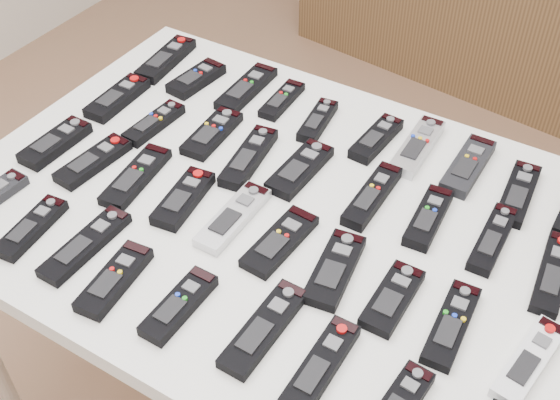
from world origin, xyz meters
The scene contains 36 objects.
ground centered at (0.00, 0.00, 0.00)m, with size 4.00×4.00×0.00m, color #95684C.
table centered at (0.03, -0.08, 0.72)m, with size 1.25×0.88×0.78m.
remote_0 centered at (-0.48, 0.22, 0.79)m, with size 0.06×0.19×0.02m, color black.
remote_1 centered at (-0.37, 0.19, 0.79)m, with size 0.06×0.15×0.02m, color black.
remote_2 centered at (-0.25, 0.22, 0.79)m, with size 0.06×0.19×0.02m, color black.
remote_3 centered at (-0.15, 0.22, 0.79)m, with size 0.04×0.15×0.02m, color black.
remote_4 centered at (-0.04, 0.19, 0.79)m, with size 0.04×0.15×0.02m, color black.
remote_5 centered at (0.10, 0.20, 0.79)m, with size 0.05×0.16×0.02m, color black.
remote_6 centered at (0.18, 0.22, 0.79)m, with size 0.05×0.19×0.02m, color #B7B7BC.
remote_7 centered at (0.30, 0.22, 0.79)m, with size 0.06×0.18×0.02m, color black.
remote_8 centered at (0.41, 0.19, 0.79)m, with size 0.05×0.18×0.02m, color black.
remote_10 centered at (-0.48, 0.03, 0.79)m, with size 0.06×0.17×0.02m, color black.
remote_11 centered at (-0.34, 0.00, 0.79)m, with size 0.05×0.16×0.02m, color black.
remote_12 centered at (-0.22, 0.04, 0.79)m, with size 0.06×0.17×0.02m, color black.
remote_13 centered at (-0.10, 0.01, 0.79)m, with size 0.05×0.19×0.02m, color black.
remote_14 centered at (0.01, 0.03, 0.79)m, with size 0.06×0.17×0.02m, color black.
remote_15 centered at (0.17, 0.03, 0.79)m, with size 0.05×0.19×0.02m, color black.
remote_16 centered at (0.28, 0.03, 0.79)m, with size 0.05×0.16×0.02m, color black.
remote_17 centered at (0.41, 0.04, 0.79)m, with size 0.04×0.18×0.02m, color black.
remote_18 centered at (0.52, 0.02, 0.79)m, with size 0.05×0.19×0.02m, color black.
remote_19 centered at (-0.48, -0.17, 0.79)m, with size 0.06×0.16×0.02m, color black.
remote_20 centered at (-0.37, -0.17, 0.79)m, with size 0.05×0.17×0.02m, color black.
remote_21 centered at (-0.26, -0.16, 0.79)m, with size 0.06×0.19×0.02m, color black.
remote_22 centered at (-0.14, -0.16, 0.79)m, with size 0.06×0.16×0.02m, color black.
remote_23 centered at (-0.03, -0.16, 0.79)m, with size 0.05×0.19×0.02m, color #B7B7BC.
remote_24 centered at (0.08, -0.16, 0.79)m, with size 0.06×0.17×0.02m, color black.
remote_25 centered at (0.19, -0.17, 0.79)m, with size 0.06×0.17×0.02m, color black.
remote_26 centered at (0.31, -0.18, 0.79)m, with size 0.06×0.15×0.02m, color black.
remote_27 centered at (0.41, -0.18, 0.79)m, with size 0.05×0.18×0.02m, color black.
remote_28 centered at (0.54, -0.18, 0.79)m, with size 0.05×0.18×0.02m, color silver.
remote_30 centered at (-0.33, -0.37, 0.79)m, with size 0.05×0.16×0.02m, color black.
remote_31 centered at (-0.22, -0.35, 0.79)m, with size 0.05×0.20×0.02m, color black.
remote_32 centered at (-0.12, -0.39, 0.79)m, with size 0.05×0.16×0.02m, color black.
remote_33 centered at (0.01, -0.38, 0.79)m, with size 0.05×0.16×0.02m, color black.
remote_34 centered at (0.16, -0.34, 0.79)m, with size 0.05×0.20×0.02m, color black.
remote_35 centered at (0.27, -0.36, 0.79)m, with size 0.05×0.19×0.02m, color black.
Camera 1 is at (0.54, -0.92, 1.72)m, focal length 45.00 mm.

